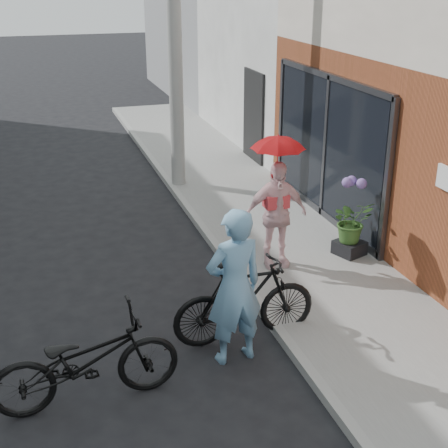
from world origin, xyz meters
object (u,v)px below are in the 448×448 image
bike_left (86,361)px  bike_right (245,301)px  planter (349,248)px  kimono_woman (276,214)px  officer (234,287)px  utility_pole (174,11)px

bike_left → bike_right: 2.06m
planter → kimono_woman: bearing=179.4°
kimono_woman → planter: (1.25, -0.01, -0.70)m
officer → bike_right: size_ratio=1.05×
officer → bike_left: (-1.70, -0.29, -0.43)m
kimono_woman → bike_left: bearing=-140.6°
officer → bike_right: bearing=-134.2°
utility_pole → bike_right: utility_pole is taller
officer → bike_left: officer is taller
bike_right → planter: (2.30, 1.61, -0.31)m
utility_pole → bike_right: bearing=-95.9°
utility_pole → kimono_woman: 4.91m
bike_left → kimono_woman: size_ratio=1.21×
bike_right → kimono_woman: 1.97m
officer → planter: officer is taller
bike_left → bike_right: bike_right is taller
utility_pole → kimono_woman: size_ratio=4.35×
officer → planter: size_ratio=4.65×
utility_pole → planter: (1.70, -4.17, -3.27)m
bike_left → utility_pole: bearing=-24.4°
officer → kimono_woman: (1.30, 1.97, -0.02)m
bike_right → utility_pole: bearing=-5.5°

